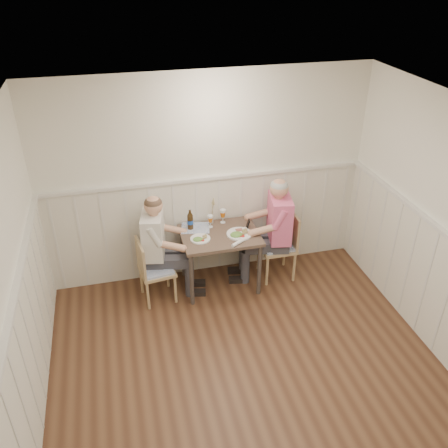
% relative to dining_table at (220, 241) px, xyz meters
% --- Properties ---
extents(ground_plane, '(4.50, 4.50, 0.00)m').
position_rel_dining_table_xyz_m(ground_plane, '(-0.06, -1.84, -0.65)').
color(ground_plane, '#492B1B').
extents(room_shell, '(4.04, 4.54, 2.60)m').
position_rel_dining_table_xyz_m(room_shell, '(-0.06, -1.84, 0.87)').
color(room_shell, white).
rests_on(room_shell, ground).
extents(wainscot, '(4.00, 4.49, 1.34)m').
position_rel_dining_table_xyz_m(wainscot, '(-0.06, -1.15, 0.04)').
color(wainscot, silver).
rests_on(wainscot, ground).
extents(dining_table, '(0.93, 0.70, 0.75)m').
position_rel_dining_table_xyz_m(dining_table, '(0.00, 0.00, 0.00)').
color(dining_table, '#4F3A2E').
rests_on(dining_table, ground).
extents(chair_right, '(0.42, 0.42, 0.89)m').
position_rel_dining_table_xyz_m(chair_right, '(0.81, 0.02, -0.17)').
color(chair_right, tan).
rests_on(chair_right, ground).
extents(chair_left, '(0.44, 0.44, 0.82)m').
position_rel_dining_table_xyz_m(chair_left, '(-0.84, -0.09, -0.20)').
color(chair_left, tan).
rests_on(chair_left, ground).
extents(man_in_pink, '(0.70, 0.50, 1.41)m').
position_rel_dining_table_xyz_m(man_in_pink, '(0.71, 0.01, -0.06)').
color(man_in_pink, '#3F3F47').
rests_on(man_in_pink, ground).
extents(diner_cream, '(0.68, 0.49, 1.34)m').
position_rel_dining_table_xyz_m(diner_cream, '(-0.75, 0.04, -0.09)').
color(diner_cream, '#3F3F47').
rests_on(diner_cream, ground).
extents(plate_man, '(0.30, 0.30, 0.08)m').
position_rel_dining_table_xyz_m(plate_man, '(0.21, -0.08, 0.13)').
color(plate_man, white).
rests_on(plate_man, dining_table).
extents(plate_diner, '(0.24, 0.24, 0.06)m').
position_rel_dining_table_xyz_m(plate_diner, '(-0.27, -0.07, 0.12)').
color(plate_diner, white).
rests_on(plate_diner, dining_table).
extents(beer_glass_a, '(0.07, 0.07, 0.18)m').
position_rel_dining_table_xyz_m(beer_glass_a, '(0.10, 0.25, 0.22)').
color(beer_glass_a, silver).
rests_on(beer_glass_a, dining_table).
extents(beer_glass_b, '(0.07, 0.07, 0.17)m').
position_rel_dining_table_xyz_m(beer_glass_b, '(-0.08, 0.18, 0.21)').
color(beer_glass_b, silver).
rests_on(beer_glass_b, dining_table).
extents(beer_bottle, '(0.07, 0.07, 0.26)m').
position_rel_dining_table_xyz_m(beer_bottle, '(-0.32, 0.20, 0.22)').
color(beer_bottle, '#30200E').
rests_on(beer_bottle, dining_table).
extents(rolled_napkin, '(0.18, 0.13, 0.04)m').
position_rel_dining_table_xyz_m(rolled_napkin, '(0.15, -0.27, 0.12)').
color(rolled_napkin, white).
rests_on(rolled_napkin, dining_table).
extents(grass_vase, '(0.04, 0.04, 0.36)m').
position_rel_dining_table_xyz_m(grass_vase, '(-0.04, 0.29, 0.26)').
color(grass_vase, silver).
rests_on(grass_vase, dining_table).
extents(gingham_mat, '(0.39, 0.34, 0.01)m').
position_rel_dining_table_xyz_m(gingham_mat, '(-0.26, 0.20, 0.10)').
color(gingham_mat, '#5672AE').
rests_on(gingham_mat, dining_table).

